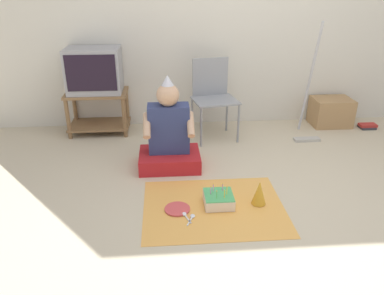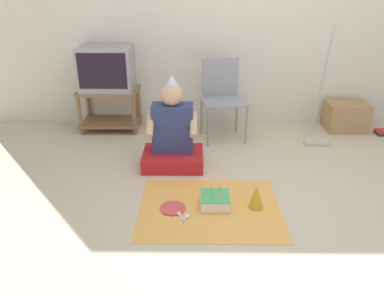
# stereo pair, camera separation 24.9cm
# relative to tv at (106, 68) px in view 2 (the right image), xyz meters

# --- Properties ---
(ground_plane) EXTENTS (16.00, 16.00, 0.00)m
(ground_plane) POSITION_rel_tv_xyz_m (1.55, -1.72, -0.71)
(ground_plane) COLOR beige
(wall_back) EXTENTS (6.40, 0.06, 2.55)m
(wall_back) POSITION_rel_tv_xyz_m (1.55, 0.24, 0.57)
(wall_back) COLOR beige
(wall_back) RESTS_ON ground_plane
(tv_stand) EXTENTS (0.67, 0.43, 0.47)m
(tv_stand) POSITION_rel_tv_xyz_m (0.00, -0.00, -0.43)
(tv_stand) COLOR olive
(tv_stand) RESTS_ON ground_plane
(tv) EXTENTS (0.57, 0.41, 0.47)m
(tv) POSITION_rel_tv_xyz_m (0.00, 0.00, 0.00)
(tv) COLOR #99999E
(tv) RESTS_ON tv_stand
(folding_chair) EXTENTS (0.52, 0.47, 0.85)m
(folding_chair) POSITION_rel_tv_xyz_m (1.27, -0.21, -0.22)
(folding_chair) COLOR gray
(folding_chair) RESTS_ON ground_plane
(cardboard_box_stack) EXTENTS (0.45, 0.35, 0.32)m
(cardboard_box_stack) POSITION_rel_tv_xyz_m (2.72, 0.01, -0.55)
(cardboard_box_stack) COLOR #A87F51
(cardboard_box_stack) RESTS_ON ground_plane
(dust_mop) EXTENTS (0.28, 0.33, 1.24)m
(dust_mop) POSITION_rel_tv_xyz_m (2.28, -0.37, -0.35)
(dust_mop) COLOR #B2ADA3
(dust_mop) RESTS_ON ground_plane
(book_pile) EXTENTS (0.20, 0.14, 0.05)m
(book_pile) POSITION_rel_tv_xyz_m (3.12, -0.14, -0.68)
(book_pile) COLOR #333338
(book_pile) RESTS_ON ground_plane
(person_seated) EXTENTS (0.56, 0.41, 0.86)m
(person_seated) POSITION_rel_tv_xyz_m (0.77, -0.92, -0.43)
(person_seated) COLOR red
(person_seated) RESTS_ON ground_plane
(party_cloth) EXTENTS (1.08, 0.86, 0.01)m
(party_cloth) POSITION_rel_tv_xyz_m (1.10, -1.66, -0.71)
(party_cloth) COLOR #EFA84C
(party_cloth) RESTS_ON ground_plane
(birthday_cake) EXTENTS (0.22, 0.22, 0.16)m
(birthday_cake) POSITION_rel_tv_xyz_m (1.14, -1.63, -0.66)
(birthday_cake) COLOR #F4E0C6
(birthday_cake) RESTS_ON party_cloth
(party_hat_blue) EXTENTS (0.11, 0.11, 0.19)m
(party_hat_blue) POSITION_rel_tv_xyz_m (1.45, -1.64, -0.61)
(party_hat_blue) COLOR gold
(party_hat_blue) RESTS_ON party_cloth
(paper_plate) EXTENTS (0.20, 0.20, 0.01)m
(paper_plate) POSITION_rel_tv_xyz_m (0.81, -1.68, -0.70)
(paper_plate) COLOR #D84C4C
(paper_plate) RESTS_ON party_cloth
(plastic_spoon_near) EXTENTS (0.06, 0.14, 0.01)m
(plastic_spoon_near) POSITION_rel_tv_xyz_m (0.87, -1.76, -0.70)
(plastic_spoon_near) COLOR white
(plastic_spoon_near) RESTS_ON party_cloth
(plastic_spoon_far) EXTENTS (0.07, 0.14, 0.01)m
(plastic_spoon_far) POSITION_rel_tv_xyz_m (0.92, -1.79, -0.70)
(plastic_spoon_far) COLOR white
(plastic_spoon_far) RESTS_ON party_cloth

